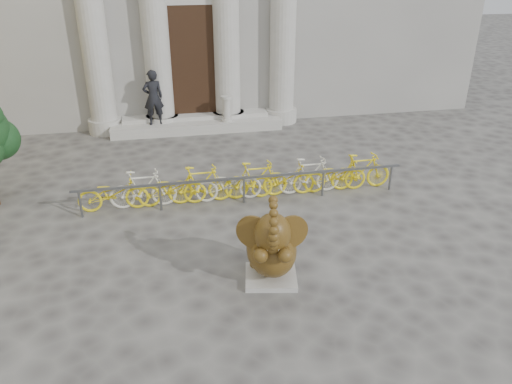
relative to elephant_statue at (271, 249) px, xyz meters
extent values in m
plane|color=#474442|center=(-0.61, -0.01, -0.72)|extent=(80.00, 80.00, 0.00)
cube|color=black|center=(-0.61, 9.91, 1.58)|extent=(2.40, 0.16, 4.00)
cylinder|color=#A8A59E|center=(-3.81, 9.79, 3.28)|extent=(0.90, 0.90, 8.00)
cylinder|color=#A8A59E|center=(-1.81, 9.79, 3.28)|extent=(0.90, 0.90, 8.00)
cylinder|color=#A8A59E|center=(0.59, 9.79, 3.28)|extent=(0.90, 0.90, 8.00)
cylinder|color=#A8A59E|center=(2.59, 9.79, 3.28)|extent=(0.90, 0.90, 8.00)
cube|color=#A8A59E|center=(-0.61, 9.39, -0.54)|extent=(6.00, 1.20, 0.36)
cube|color=#A8A59E|center=(0.01, 0.03, -0.67)|extent=(1.14, 1.06, 0.10)
ellipsoid|color=black|center=(0.05, 0.25, -0.33)|extent=(0.97, 0.93, 0.64)
ellipsoid|color=black|center=(0.01, 0.05, -0.05)|extent=(1.16, 1.35, 1.03)
cylinder|color=black|center=(-0.20, 0.42, -0.49)|extent=(0.35, 0.35, 0.26)
cylinder|color=black|center=(0.33, 0.33, -0.49)|extent=(0.35, 0.35, 0.26)
cylinder|color=black|center=(-0.28, -0.30, 0.15)|extent=(0.34, 0.63, 0.40)
cylinder|color=black|center=(0.15, -0.38, 0.15)|extent=(0.34, 0.63, 0.40)
ellipsoid|color=black|center=(-0.06, -0.30, 0.51)|extent=(0.78, 0.75, 0.80)
cylinder|color=black|center=(-0.37, -0.12, 0.47)|extent=(0.62, 0.37, 0.68)
cylinder|color=black|center=(0.30, -0.24, 0.47)|extent=(0.68, 0.14, 0.68)
cone|color=beige|center=(-0.21, -0.47, 0.35)|extent=(0.09, 0.23, 0.11)
cone|color=beige|center=(0.03, -0.52, 0.35)|extent=(0.16, 0.24, 0.11)
cube|color=slate|center=(0.06, 3.39, -0.02)|extent=(8.36, 0.06, 0.06)
cylinder|color=slate|center=(-3.92, 3.39, -0.37)|extent=(0.06, 0.06, 0.70)
cylinder|color=slate|center=(-2.03, 3.39, -0.37)|extent=(0.06, 0.06, 0.70)
cylinder|color=slate|center=(0.06, 3.39, -0.37)|extent=(0.06, 0.06, 0.70)
cylinder|color=slate|center=(2.15, 3.39, -0.37)|extent=(0.06, 0.06, 0.70)
cylinder|color=slate|center=(4.04, 3.39, -0.37)|extent=(0.06, 0.06, 0.70)
imported|color=yellow|center=(-3.17, 3.64, -0.22)|extent=(1.70, 0.50, 1.00)
imported|color=beige|center=(-2.45, 3.64, -0.22)|extent=(1.66, 0.47, 1.00)
imported|color=yellow|center=(-1.73, 3.64, -0.22)|extent=(1.70, 0.50, 1.00)
imported|color=yellow|center=(-1.02, 3.64, -0.22)|extent=(1.66, 0.47, 1.00)
imported|color=beige|center=(-0.30, 3.64, -0.22)|extent=(1.70, 0.50, 1.00)
imported|color=yellow|center=(0.42, 3.64, -0.22)|extent=(1.66, 0.47, 1.00)
imported|color=yellow|center=(1.13, 3.64, -0.22)|extent=(1.70, 0.50, 1.00)
imported|color=beige|center=(1.85, 3.64, -0.22)|extent=(1.66, 0.47, 1.00)
imported|color=yellow|center=(2.56, 3.64, -0.22)|extent=(1.70, 0.50, 1.00)
imported|color=yellow|center=(3.28, 3.64, -0.22)|extent=(1.66, 0.47, 1.00)
imported|color=black|center=(-2.06, 9.26, 0.58)|extent=(0.75, 0.56, 1.88)
cylinder|color=#A8A59E|center=(0.43, 9.09, -0.31)|extent=(0.37, 0.37, 0.11)
cylinder|color=#A8A59E|center=(0.43, 9.09, 0.05)|extent=(0.26, 0.26, 0.83)
cylinder|color=#A8A59E|center=(0.43, 9.09, 0.49)|extent=(0.37, 0.37, 0.09)
camera|label=1|loc=(-1.85, -7.85, 5.11)|focal=35.00mm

